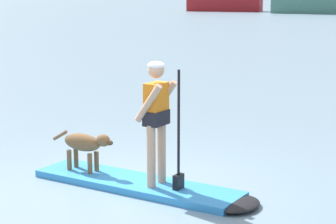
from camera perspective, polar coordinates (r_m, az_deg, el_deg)
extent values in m
plane|color=gray|center=(8.75, -2.94, -6.95)|extent=(400.00, 400.00, 0.00)
cube|color=#338CD8|center=(8.73, -2.94, -6.64)|extent=(3.16, 1.05, 0.10)
ellipsoid|color=black|center=(8.00, 6.34, -8.41)|extent=(0.62, 0.77, 0.10)
cylinder|color=tan|center=(8.52, -0.60, -3.72)|extent=(0.12, 0.12, 0.86)
cylinder|color=tan|center=(8.31, -1.56, -4.11)|extent=(0.12, 0.12, 0.86)
cube|color=black|center=(8.29, -1.09, -0.52)|extent=(0.25, 0.38, 0.20)
cube|color=orange|center=(8.26, -1.09, 0.82)|extent=(0.23, 0.36, 0.55)
sphere|color=tan|center=(8.19, -1.10, 3.89)|extent=(0.22, 0.22, 0.22)
ellipsoid|color=white|center=(8.18, -1.11, 4.31)|extent=(0.23, 0.23, 0.11)
cylinder|color=tan|center=(8.41, -0.39, 1.22)|extent=(0.42, 0.13, 0.54)
cylinder|color=tan|center=(8.09, -1.82, 0.82)|extent=(0.42, 0.13, 0.54)
cylinder|color=black|center=(8.14, 0.99, -1.70)|extent=(0.04, 0.04, 1.61)
cube|color=black|center=(8.33, 0.97, -6.43)|extent=(0.10, 0.19, 0.20)
ellipsoid|color=brown|center=(9.16, -7.90, -2.78)|extent=(0.67, 0.28, 0.26)
ellipsoid|color=brown|center=(8.90, -6.00, -2.62)|extent=(0.23, 0.18, 0.18)
ellipsoid|color=#503923|center=(8.84, -5.43, -2.84)|extent=(0.13, 0.09, 0.08)
cylinder|color=brown|center=(9.42, -9.91, -2.13)|extent=(0.27, 0.07, 0.18)
cylinder|color=brown|center=(9.17, -6.60, -4.53)|extent=(0.07, 0.07, 0.30)
cylinder|color=brown|center=(9.05, -7.21, -4.75)|extent=(0.07, 0.07, 0.30)
cylinder|color=brown|center=(9.41, -8.48, -4.17)|extent=(0.07, 0.07, 0.30)
cylinder|color=brown|center=(9.29, -9.09, -4.37)|extent=(0.07, 0.07, 0.30)
cube|color=maroon|center=(77.27, 5.26, 10.03)|extent=(9.35, 4.78, 2.15)
cube|color=#3F7266|center=(71.75, 13.23, 9.57)|extent=(8.85, 3.61, 1.86)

